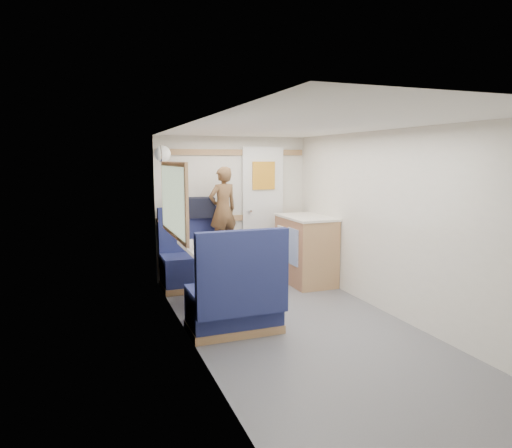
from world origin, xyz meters
name	(u,v)px	position (x,y,z in m)	size (l,w,h in m)	color
floor	(302,329)	(0.00, 0.00, 0.00)	(4.50, 4.50, 0.00)	#515156
ceiling	(305,126)	(0.00, 0.00, 2.00)	(4.50, 4.50, 0.00)	silver
wall_back	(233,207)	(0.00, 2.25, 1.00)	(2.20, 0.02, 2.00)	silver
wall_left	(192,237)	(-1.10, 0.00, 1.00)	(0.02, 4.50, 2.00)	silver
wall_right	(397,225)	(1.10, 0.00, 1.00)	(0.02, 4.50, 2.00)	silver
oak_trim_low	(233,218)	(0.00, 2.23, 0.85)	(2.15, 0.02, 0.08)	#9C6546
oak_trim_high	(233,152)	(0.00, 2.23, 1.78)	(2.15, 0.02, 0.08)	#9C6546
side_window	(173,200)	(-1.08, 1.00, 1.25)	(0.04, 1.30, 0.72)	gray
rear_door	(263,208)	(0.45, 2.22, 0.97)	(0.62, 0.12, 1.86)	white
dinette_table	(212,258)	(-0.65, 1.00, 0.57)	(0.62, 0.92, 0.72)	white
bench_far	(195,265)	(-0.65, 1.86, 0.30)	(0.90, 0.59, 1.05)	#171F4B
bench_near	(236,303)	(-0.65, 0.14, 0.30)	(0.90, 0.59, 1.05)	#171F4B
ledge	(190,219)	(-0.65, 2.12, 0.88)	(0.90, 0.14, 0.04)	#9C6546
dome_light	(163,154)	(-1.04, 1.85, 1.75)	(0.20, 0.20, 0.20)	white
galley_counter	(306,249)	(0.82, 1.55, 0.47)	(0.57, 0.92, 0.92)	#9C6546
person	(223,209)	(-0.26, 1.88, 1.02)	(0.41, 0.27, 1.14)	brown
duffel_bag	(193,208)	(-0.60, 2.12, 1.03)	(0.56, 0.27, 0.27)	black
tray	(231,249)	(-0.54, 0.64, 0.73)	(0.29, 0.38, 0.02)	silver
orange_fruit	(229,243)	(-0.53, 0.74, 0.78)	(0.08, 0.08, 0.08)	#D45809
cheese_block	(215,245)	(-0.66, 0.82, 0.76)	(0.11, 0.07, 0.04)	#ECE288
wine_glass	(207,237)	(-0.74, 0.84, 0.84)	(0.08, 0.08, 0.17)	white
tumbler_left	(196,244)	(-0.88, 0.84, 0.77)	(0.07, 0.07, 0.11)	white
tumbler_mid	(203,239)	(-0.72, 1.14, 0.77)	(0.07, 0.07, 0.11)	silver
tumbler_right	(207,239)	(-0.70, 1.06, 0.78)	(0.08, 0.08, 0.12)	white
beer_glass	(231,240)	(-0.43, 0.97, 0.77)	(0.06, 0.06, 0.10)	#8C4414
pepper_grinder	(209,240)	(-0.66, 1.11, 0.76)	(0.03, 0.03, 0.09)	black
salt_grinder	(204,242)	(-0.75, 0.95, 0.77)	(0.04, 0.04, 0.10)	white
bread_loaf	(225,236)	(-0.43, 1.25, 0.77)	(0.12, 0.23, 0.09)	olive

